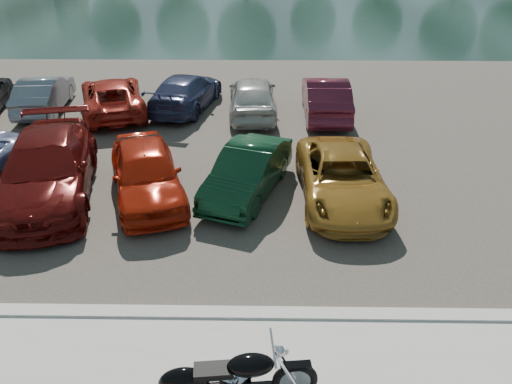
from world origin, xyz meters
TOP-DOWN VIEW (x-y plane):
  - kerb at (0.00, 2.00)m, footprint 60.00×0.30m
  - parking_lot at (0.00, 11.00)m, footprint 60.00×18.00m
  - river at (0.00, 40.00)m, footprint 120.00×40.00m
  - motorcycle at (-1.19, 0.15)m, footprint 2.33×0.75m
  - car_3 at (-6.05, 6.33)m, footprint 3.27×5.63m
  - car_4 at (-3.56, 6.30)m, footprint 2.82×4.38m
  - car_5 at (-1.03, 6.54)m, footprint 2.44×3.96m
  - car_6 at (1.34, 6.26)m, footprint 2.13×4.44m
  - car_9 at (-8.63, 12.69)m, footprint 1.71×3.92m
  - car_10 at (-6.07, 12.43)m, footprint 3.39×4.94m
  - car_11 at (-3.50, 12.99)m, footprint 2.61×4.59m
  - car_12 at (-1.02, 12.33)m, footprint 1.82×4.16m
  - car_13 at (1.55, 12.25)m, footprint 1.52×4.23m

SIDE VIEW (x-z plane):
  - river at x=0.00m, z-range 0.00..0.00m
  - parking_lot at x=0.00m, z-range 0.00..0.04m
  - kerb at x=0.00m, z-range 0.00..0.14m
  - motorcycle at x=-1.19m, z-range 0.04..1.09m
  - car_6 at x=1.34m, z-range 0.04..1.26m
  - car_5 at x=-1.03m, z-range 0.04..1.27m
  - car_9 at x=-8.63m, z-range 0.04..1.29m
  - car_11 at x=-3.50m, z-range 0.04..1.30m
  - car_10 at x=-6.07m, z-range 0.04..1.30m
  - car_4 at x=-3.56m, z-range 0.04..1.43m
  - car_13 at x=1.55m, z-range 0.04..1.43m
  - car_12 at x=-1.02m, z-range 0.04..1.44m
  - car_3 at x=-6.05m, z-range 0.04..1.57m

